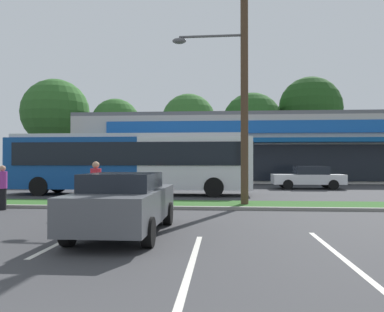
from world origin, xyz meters
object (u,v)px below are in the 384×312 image
Objects in this scene: car_1 at (308,177)px; pedestrian_near_bench at (96,188)px; car_2 at (125,202)px; pedestrian_by_pole at (2,188)px; city_bus at (130,162)px; utility_pole at (241,79)px; car_3 at (42,176)px.

car_1 is 16.57m from pedestrian_near_bench.
pedestrian_by_pole reaches higher than car_2.
car_2 is 2.66× the size of pedestrian_near_bench.
city_bus is 11.88m from car_1.
car_1 is (4.88, 10.66, -4.31)m from utility_pole.
car_1 is 18.44m from pedestrian_by_pole.
utility_pole is 8.08m from car_2.
pedestrian_near_bench is (0.68, -7.94, -0.87)m from city_bus.
car_3 is 12.80m from pedestrian_by_pole.
car_2 is at bearing 120.96° from car_3.
car_2 is (2.55, -11.40, -0.98)m from city_bus.
car_2 is (-8.00, -16.77, 0.03)m from car_1.
utility_pole reaches higher than city_bus.
car_1 is 0.95× the size of car_2.
pedestrian_near_bench is 1.09× the size of pedestrian_by_pole.
city_bus reaches higher than car_1.
pedestrian_by_pole is (4.20, -12.09, 0.03)m from car_3.
pedestrian_by_pole is (-3.16, -6.97, -0.94)m from city_bus.
city_bus is 3.18× the size of car_3.
car_2 is at bearing -76.96° from city_bus.
utility_pole is at bearing -42.63° from city_bus.
pedestrian_by_pole is (-13.71, -12.34, 0.07)m from car_1.
pedestrian_near_bench reaches higher than pedestrian_by_pole.
pedestrian_near_bench is at bearing -84.63° from city_bus.
pedestrian_by_pole is (-3.84, 0.97, -0.07)m from pedestrian_near_bench.
utility_pole reaches higher than car_2.
car_1 is 18.58m from car_2.
car_1 is 2.53× the size of pedestrian_near_bench.
city_bus is at bearing 136.91° from utility_pole.
city_bus is 2.87× the size of car_1.
pedestrian_by_pole reaches higher than car_1.
car_1 is 1.11× the size of car_3.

